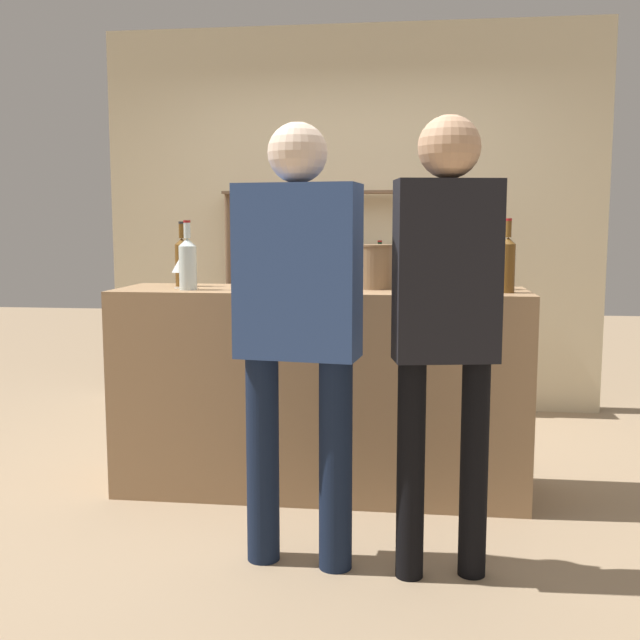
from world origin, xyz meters
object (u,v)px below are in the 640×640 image
counter_bottle_4 (487,260)px  counter_bottle_5 (508,263)px  counter_bottle_0 (458,268)px  counter_bottle_3 (188,262)px  counter_bottle_2 (418,266)px  cork_jar (280,276)px  wine_glass (180,266)px  ice_bucket (375,267)px  customer_center (298,312)px  counter_bottle_1 (182,261)px  customer_right (446,305)px

counter_bottle_4 → counter_bottle_5: (0.08, -0.18, -0.01)m
counter_bottle_0 → counter_bottle_3: bearing=177.6°
counter_bottle_2 → cork_jar: (-0.67, -0.13, -0.04)m
wine_glass → ice_bucket: 0.99m
counter_bottle_5 → customer_center: size_ratio=0.20×
ice_bucket → cork_jar: 0.49m
counter_bottle_1 → counter_bottle_4: 1.57m
ice_bucket → cork_jar: ice_bucket is taller
counter_bottle_1 → counter_bottle_4: size_ratio=0.91×
counter_bottle_2 → customer_right: 0.93m
counter_bottle_0 → counter_bottle_4: (0.16, 0.26, 0.02)m
customer_center → counter_bottle_2: bearing=-20.6°
counter_bottle_0 → wine_glass: counter_bottle_0 is taller
counter_bottle_5 → cork_jar: 1.10m
ice_bucket → customer_right: bearing=-71.7°
cork_jar → customer_right: (0.77, -0.79, -0.05)m
counter_bottle_5 → customer_right: customer_right is taller
counter_bottle_2 → customer_right: bearing=-83.9°
wine_glass → counter_bottle_0: bearing=-5.7°
counter_bottle_0 → wine_glass: bearing=174.3°
ice_bucket → cork_jar: bearing=-160.1°
counter_bottle_0 → customer_center: 0.96m
counter_bottle_5 → cork_jar: counter_bottle_5 is taller
counter_bottle_4 → wine_glass: size_ratio=2.38×
counter_bottle_2 → counter_bottle_4: (0.34, 0.06, 0.03)m
customer_right → counter_bottle_1: bearing=42.9°
counter_bottle_0 → customer_right: bearing=-96.6°
counter_bottle_4 → customer_center: bearing=-130.4°
customer_center → counter_bottle_5: bearing=-41.7°
counter_bottle_1 → counter_bottle_3: size_ratio=0.99×
counter_bottle_3 → customer_center: customer_center is taller
counter_bottle_3 → counter_bottle_5: 1.56m
ice_bucket → customer_right: 1.01m
counter_bottle_0 → counter_bottle_5: size_ratio=0.88×
counter_bottle_1 → counter_bottle_3: 0.24m
cork_jar → counter_bottle_3: bearing=-178.4°
counter_bottle_2 → counter_bottle_5: counter_bottle_5 is taller
ice_bucket → customer_center: size_ratio=0.13×
counter_bottle_3 → cork_jar: 0.47m
counter_bottle_3 → cork_jar: size_ratio=2.30×
counter_bottle_3 → counter_bottle_2: bearing=7.1°
counter_bottle_2 → ice_bucket: (-0.22, 0.04, -0.01)m
wine_glass → customer_right: size_ratio=0.09×
counter_bottle_2 → counter_bottle_5: (0.42, -0.11, 0.02)m
counter_bottle_4 → cork_jar: 1.03m
wine_glass → customer_center: bearing=-48.4°
counter_bottle_4 → ice_bucket: counter_bottle_4 is taller
counter_bottle_1 → counter_bottle_5: counter_bottle_5 is taller
ice_bucket → customer_center: bearing=-105.2°
counter_bottle_5 → customer_right: size_ratio=0.20×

